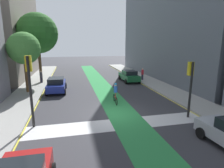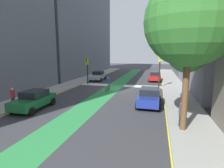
{
  "view_description": "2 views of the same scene",
  "coord_description": "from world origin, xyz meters",
  "px_view_note": "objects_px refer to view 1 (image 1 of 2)",
  "views": [
    {
      "loc": [
        -3.02,
        -12.91,
        5.24
      ],
      "look_at": [
        0.8,
        3.82,
        1.4
      ],
      "focal_mm": 29.64,
      "sensor_mm": 36.0,
      "label": 1
    },
    {
      "loc": [
        -5.2,
        23.64,
        4.66
      ],
      "look_at": [
        -0.46,
        4.9,
        1.38
      ],
      "focal_mm": 29.01,
      "sensor_mm": 36.0,
      "label": 2
    }
  ],
  "objects_px": {
    "cyclist_in_lane": "(115,93)",
    "pedestrian_sidewalk_left_a": "(41,77)",
    "car_blue_left_far": "(56,85)",
    "car_green_right_far": "(129,76)",
    "street_tree_far": "(37,33)",
    "pedestrian_sidewalk_right_a": "(142,74)",
    "traffic_signal_near_left": "(30,78)",
    "traffic_signal_near_right": "(190,79)",
    "street_tree_near": "(24,49)"
  },
  "relations": [
    {
      "from": "street_tree_far",
      "to": "pedestrian_sidewalk_right_a",
      "type": "bearing_deg",
      "value": -6.65
    },
    {
      "from": "pedestrian_sidewalk_right_a",
      "to": "pedestrian_sidewalk_left_a",
      "type": "distance_m",
      "value": 13.62
    },
    {
      "from": "street_tree_far",
      "to": "traffic_signal_near_right",
      "type": "bearing_deg",
      "value": -50.51
    },
    {
      "from": "pedestrian_sidewalk_right_a",
      "to": "street_tree_far",
      "type": "relative_size",
      "value": 0.18
    },
    {
      "from": "car_green_right_far",
      "to": "pedestrian_sidewalk_left_a",
      "type": "height_order",
      "value": "pedestrian_sidewalk_left_a"
    },
    {
      "from": "car_green_right_far",
      "to": "street_tree_far",
      "type": "relative_size",
      "value": 0.48
    },
    {
      "from": "cyclist_in_lane",
      "to": "pedestrian_sidewalk_left_a",
      "type": "xyz_separation_m",
      "value": [
        -7.49,
        9.98,
        -0.03
      ]
    },
    {
      "from": "traffic_signal_near_left",
      "to": "cyclist_in_lane",
      "type": "relative_size",
      "value": 2.42
    },
    {
      "from": "cyclist_in_lane",
      "to": "street_tree_far",
      "type": "bearing_deg",
      "value": 125.92
    },
    {
      "from": "pedestrian_sidewalk_left_a",
      "to": "traffic_signal_near_left",
      "type": "bearing_deg",
      "value": -84.4
    },
    {
      "from": "pedestrian_sidewalk_left_a",
      "to": "car_blue_left_far",
      "type": "bearing_deg",
      "value": -65.01
    },
    {
      "from": "traffic_signal_near_right",
      "to": "street_tree_far",
      "type": "bearing_deg",
      "value": 129.49
    },
    {
      "from": "traffic_signal_near_right",
      "to": "car_green_right_far",
      "type": "relative_size",
      "value": 0.94
    },
    {
      "from": "pedestrian_sidewalk_left_a",
      "to": "street_tree_near",
      "type": "bearing_deg",
      "value": -99.07
    },
    {
      "from": "car_blue_left_far",
      "to": "pedestrian_sidewalk_left_a",
      "type": "relative_size",
      "value": 2.71
    },
    {
      "from": "pedestrian_sidewalk_right_a",
      "to": "cyclist_in_lane",
      "type": "bearing_deg",
      "value": -124.58
    },
    {
      "from": "cyclist_in_lane",
      "to": "street_tree_far",
      "type": "relative_size",
      "value": 0.21
    },
    {
      "from": "street_tree_far",
      "to": "car_green_right_far",
      "type": "bearing_deg",
      "value": -8.27
    },
    {
      "from": "pedestrian_sidewalk_left_a",
      "to": "cyclist_in_lane",
      "type": "bearing_deg",
      "value": -53.12
    },
    {
      "from": "car_green_right_far",
      "to": "cyclist_in_lane",
      "type": "xyz_separation_m",
      "value": [
        -4.09,
        -8.73,
        0.17
      ]
    },
    {
      "from": "traffic_signal_near_left",
      "to": "cyclist_in_lane",
      "type": "xyz_separation_m",
      "value": [
        6.19,
        3.22,
        -2.17
      ]
    },
    {
      "from": "cyclist_in_lane",
      "to": "pedestrian_sidewalk_left_a",
      "type": "distance_m",
      "value": 12.47
    },
    {
      "from": "car_green_right_far",
      "to": "car_blue_left_far",
      "type": "xyz_separation_m",
      "value": [
        -9.38,
        -3.45,
        0.0
      ]
    },
    {
      "from": "pedestrian_sidewalk_left_a",
      "to": "street_tree_far",
      "type": "relative_size",
      "value": 0.18
    },
    {
      "from": "traffic_signal_near_right",
      "to": "cyclist_in_lane",
      "type": "relative_size",
      "value": 2.14
    },
    {
      "from": "pedestrian_sidewalk_left_a",
      "to": "street_tree_near",
      "type": "relative_size",
      "value": 0.25
    },
    {
      "from": "traffic_signal_near_left",
      "to": "pedestrian_sidewalk_right_a",
      "type": "height_order",
      "value": "traffic_signal_near_left"
    },
    {
      "from": "car_green_right_far",
      "to": "cyclist_in_lane",
      "type": "distance_m",
      "value": 9.64
    },
    {
      "from": "traffic_signal_near_right",
      "to": "traffic_signal_near_left",
      "type": "bearing_deg",
      "value": 175.59
    },
    {
      "from": "pedestrian_sidewalk_left_a",
      "to": "street_tree_far",
      "type": "height_order",
      "value": "street_tree_far"
    },
    {
      "from": "car_blue_left_far",
      "to": "cyclist_in_lane",
      "type": "bearing_deg",
      "value": -44.91
    },
    {
      "from": "traffic_signal_near_right",
      "to": "traffic_signal_near_left",
      "type": "relative_size",
      "value": 0.88
    },
    {
      "from": "traffic_signal_near_left",
      "to": "street_tree_far",
      "type": "bearing_deg",
      "value": 95.68
    },
    {
      "from": "traffic_signal_near_left",
      "to": "car_blue_left_far",
      "type": "xyz_separation_m",
      "value": [
        0.89,
        8.5,
        -2.34
      ]
    },
    {
      "from": "traffic_signal_near_right",
      "to": "cyclist_in_lane",
      "type": "bearing_deg",
      "value": 137.24
    },
    {
      "from": "pedestrian_sidewalk_right_a",
      "to": "traffic_signal_near_left",
      "type": "bearing_deg",
      "value": -135.53
    },
    {
      "from": "car_blue_left_far",
      "to": "street_tree_near",
      "type": "height_order",
      "value": "street_tree_near"
    },
    {
      "from": "cyclist_in_lane",
      "to": "pedestrian_sidewalk_right_a",
      "type": "bearing_deg",
      "value": 55.42
    },
    {
      "from": "traffic_signal_near_right",
      "to": "pedestrian_sidewalk_right_a",
      "type": "relative_size",
      "value": 2.46
    },
    {
      "from": "car_blue_left_far",
      "to": "cyclist_in_lane",
      "type": "distance_m",
      "value": 7.48
    },
    {
      "from": "cyclist_in_lane",
      "to": "pedestrian_sidewalk_right_a",
      "type": "distance_m",
      "value": 10.72
    },
    {
      "from": "pedestrian_sidewalk_left_a",
      "to": "street_tree_far",
      "type": "bearing_deg",
      "value": 97.92
    },
    {
      "from": "street_tree_near",
      "to": "street_tree_far",
      "type": "bearing_deg",
      "value": 82.41
    },
    {
      "from": "cyclist_in_lane",
      "to": "street_tree_near",
      "type": "xyz_separation_m",
      "value": [
        -8.22,
        5.39,
        3.7
      ]
    },
    {
      "from": "cyclist_in_lane",
      "to": "traffic_signal_near_right",
      "type": "bearing_deg",
      "value": -42.76
    },
    {
      "from": "traffic_signal_near_left",
      "to": "car_blue_left_far",
      "type": "relative_size",
      "value": 1.06
    },
    {
      "from": "traffic_signal_near_right",
      "to": "traffic_signal_near_left",
      "type": "distance_m",
      "value": 10.59
    },
    {
      "from": "traffic_signal_near_left",
      "to": "car_blue_left_far",
      "type": "bearing_deg",
      "value": 83.99
    },
    {
      "from": "traffic_signal_near_left",
      "to": "street_tree_far",
      "type": "height_order",
      "value": "street_tree_far"
    },
    {
      "from": "traffic_signal_near_left",
      "to": "pedestrian_sidewalk_right_a",
      "type": "distance_m",
      "value": 17.34
    }
  ]
}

